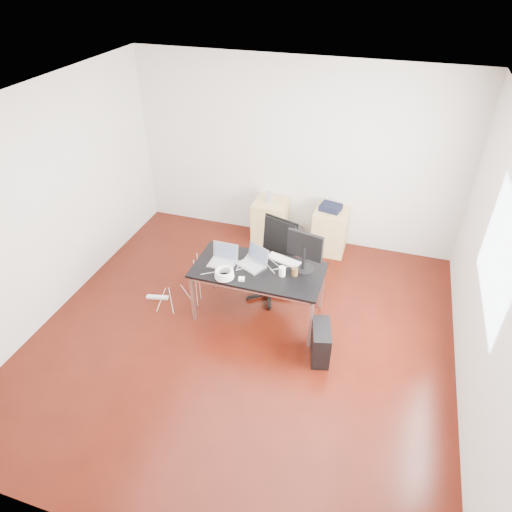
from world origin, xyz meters
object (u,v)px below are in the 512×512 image
(pc_tower, at_px, (320,342))
(filing_cabinet_left, at_px, (270,221))
(office_chair, at_px, (273,257))
(filing_cabinet_right, at_px, (330,231))
(desk, at_px, (258,273))

(pc_tower, bearing_deg, filing_cabinet_left, 105.55)
(office_chair, height_order, filing_cabinet_right, office_chair)
(desk, relative_size, pc_tower, 3.56)
(filing_cabinet_left, height_order, filing_cabinet_right, same)
(desk, height_order, filing_cabinet_left, desk)
(filing_cabinet_left, xyz_separation_m, filing_cabinet_right, (0.96, 0.00, 0.00))
(filing_cabinet_left, distance_m, pc_tower, 2.59)
(office_chair, xyz_separation_m, pc_tower, (0.85, -0.96, -0.39))
(desk, bearing_deg, filing_cabinet_left, 101.50)
(office_chair, bearing_deg, filing_cabinet_left, 125.21)
(office_chair, distance_m, pc_tower, 1.34)
(office_chair, height_order, pc_tower, office_chair)
(filing_cabinet_left, relative_size, filing_cabinet_right, 1.00)
(filing_cabinet_left, bearing_deg, pc_tower, -60.67)
(desk, distance_m, pc_tower, 1.12)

